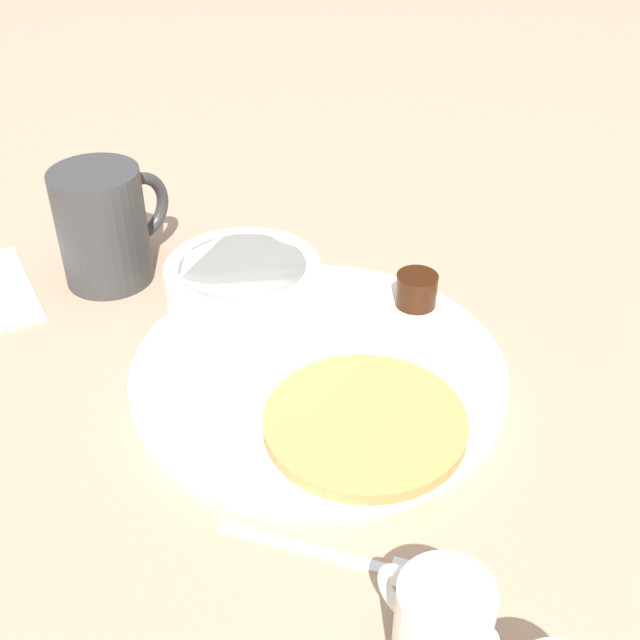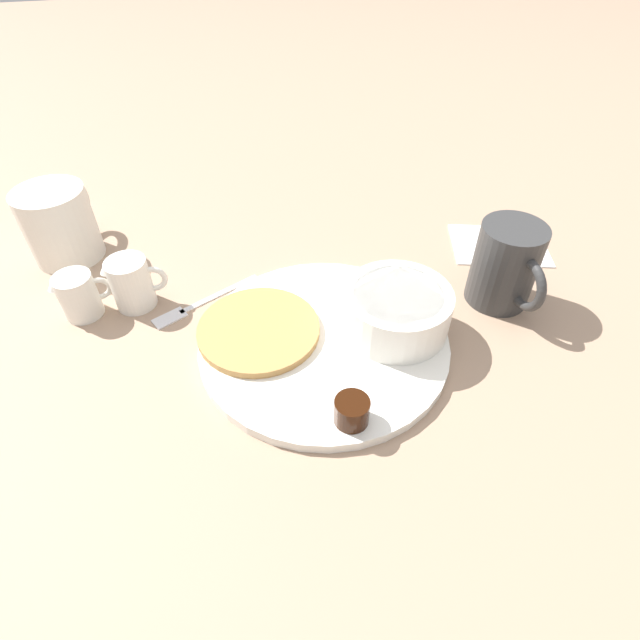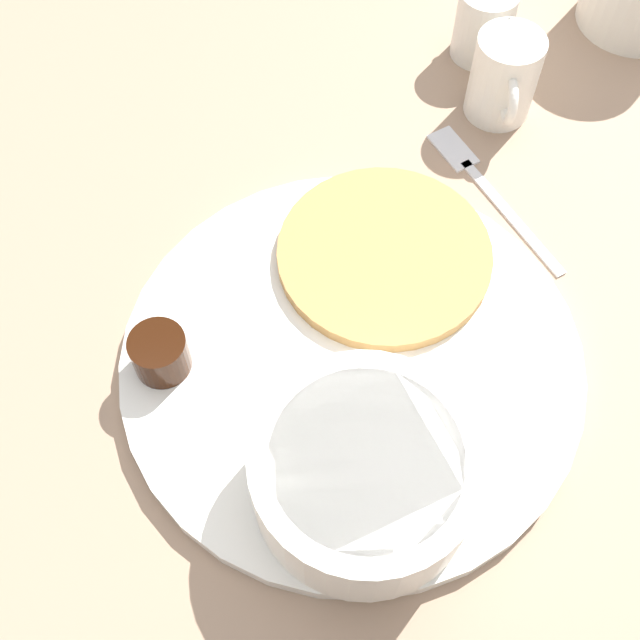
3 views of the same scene
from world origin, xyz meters
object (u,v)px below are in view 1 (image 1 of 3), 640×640
at_px(bowl, 247,289).
at_px(creamer_pitcher_near, 441,630).
at_px(coffee_mug, 105,226).
at_px(fork, 365,563).
at_px(plate, 318,371).

distance_m(bowl, creamer_pitcher_near, 0.32).
bearing_deg(creamer_pitcher_near, bowl, 156.65).
distance_m(coffee_mug, fork, 0.38).
bearing_deg(bowl, plate, -2.05).
height_order(coffee_mug, fork, coffee_mug).
distance_m(plate, creamer_pitcher_near, 0.24).
relative_size(plate, coffee_mug, 2.52).
xyz_separation_m(coffee_mug, fork, (0.37, -0.07, -0.05)).
bearing_deg(plate, bowl, 177.95).
bearing_deg(bowl, fork, -25.12).
bearing_deg(coffee_mug, creamer_pitcher_near, -11.91).
xyz_separation_m(bowl, creamer_pitcher_near, (0.29, -0.13, -0.01)).
distance_m(plate, fork, 0.17).
height_order(bowl, fork, bowl).
xyz_separation_m(bowl, coffee_mug, (-0.15, -0.03, 0.01)).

